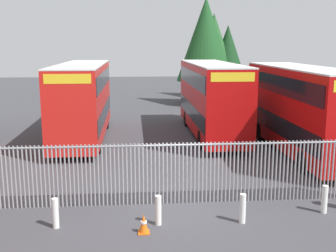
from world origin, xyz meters
TOP-DOWN VIEW (x-y plane):
  - ground_plane at (0.00, 8.00)m, footprint 100.00×100.00m
  - palisade_fence at (-1.34, 0.00)m, footprint 15.49×0.14m
  - double_decker_bus_near_gate at (6.97, 6.35)m, footprint 2.54×10.81m
  - double_decker_bus_behind_fence_left at (3.22, 10.99)m, footprint 2.54×10.81m
  - double_decker_bus_behind_fence_right at (-4.45, 10.59)m, footprint 2.54×10.81m
  - bollard_near_left at (-3.92, -1.69)m, footprint 0.20×0.20m
  - bollard_center_front at (-0.78, -1.72)m, footprint 0.20×0.20m
  - bollard_near_right at (1.87, -1.81)m, footprint 0.20×0.20m
  - bollard_far_right at (4.79, -1.26)m, footprint 0.20×0.20m
  - traffic_cone_by_gate at (-1.25, -2.27)m, footprint 0.34×0.34m
  - tree_tall_back at (5.10, 24.19)m, footprint 5.23×5.23m
  - tree_short_side at (8.37, 29.56)m, footprint 3.95×3.95m
  - tree_mid_row at (6.89, 29.56)m, footprint 4.35×4.35m

SIDE VIEW (x-z plane):
  - ground_plane at x=0.00m, z-range 0.00..0.00m
  - traffic_cone_by_gate at x=-1.25m, z-range -0.01..0.58m
  - bollard_near_left at x=-3.92m, z-range 0.00..0.95m
  - bollard_center_front at x=-0.78m, z-range 0.00..0.95m
  - bollard_near_right at x=1.87m, z-range 0.00..0.95m
  - bollard_far_right at x=4.79m, z-range 0.00..0.95m
  - palisade_fence at x=-1.34m, z-range 0.00..2.35m
  - double_decker_bus_near_gate at x=6.97m, z-range 0.21..4.63m
  - double_decker_bus_behind_fence_left at x=3.22m, z-range 0.21..4.63m
  - double_decker_bus_behind_fence_right at x=-4.45m, z-range 0.21..4.63m
  - tree_short_side at x=8.37m, z-range 0.91..8.38m
  - tree_mid_row at x=6.89m, z-range 1.21..9.87m
  - tree_tall_back at x=5.10m, z-range 1.10..10.78m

